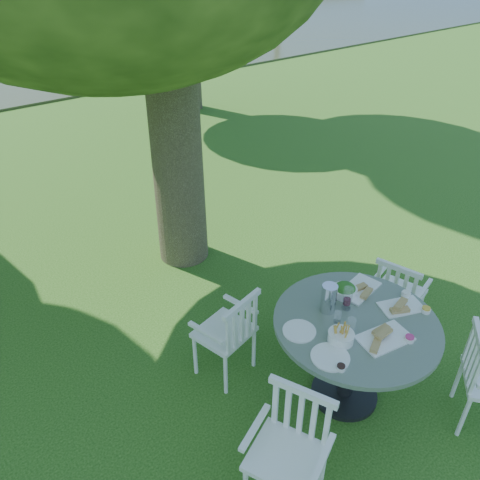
% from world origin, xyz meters
% --- Properties ---
extents(ground, '(140.00, 140.00, 0.00)m').
position_xyz_m(ground, '(0.00, 0.00, 0.00)').
color(ground, '#18420D').
rests_on(ground, ground).
extents(table, '(1.28, 1.28, 0.85)m').
position_xyz_m(table, '(-0.04, -1.26, 0.66)').
color(table, black).
rests_on(table, ground).
extents(chair_ne, '(0.49, 0.51, 0.85)m').
position_xyz_m(chair_ne, '(0.92, -1.03, 0.50)').
color(chair_ne, white).
rests_on(chair_ne, ground).
extents(chair_nw, '(0.53, 0.51, 0.89)m').
position_xyz_m(chair_nw, '(-0.64, -0.47, 0.53)').
color(chair_nw, white).
rests_on(chair_nw, ground).
extents(chair_sw, '(0.58, 0.60, 0.92)m').
position_xyz_m(chair_sw, '(-0.98, -1.54, 0.54)').
color(chair_sw, white).
rests_on(chair_sw, ground).
extents(tableware, '(1.18, 0.78, 0.24)m').
position_xyz_m(tableware, '(-0.06, -1.18, 0.89)').
color(tableware, white).
rests_on(tableware, table).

